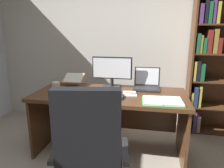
{
  "coord_description": "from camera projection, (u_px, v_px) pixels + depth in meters",
  "views": [
    {
      "loc": [
        0.28,
        -1.17,
        1.47
      ],
      "look_at": [
        -0.15,
        1.09,
        0.88
      ],
      "focal_mm": 33.83,
      "sensor_mm": 36.0,
      "label": 1
    }
  ],
  "objects": [
    {
      "name": "wall_back",
      "position": [
        135.0,
        44.0,
        3.29
      ],
      "size": [
        5.12,
        0.12,
        2.51
      ],
      "primitive_type": "cube",
      "color": "beige",
      "rests_on": "ground"
    },
    {
      "name": "desk",
      "position": [
        111.0,
        107.0,
        2.59
      ],
      "size": [
        1.77,
        0.79,
        0.75
      ],
      "color": "#4C2D19",
      "rests_on": "ground"
    },
    {
      "name": "bookshelf",
      "position": [
        218.0,
        65.0,
        2.93
      ],
      "size": [
        0.99,
        0.31,
        1.93
      ],
      "color": "#4C2D19",
      "rests_on": "ground"
    },
    {
      "name": "office_chair",
      "position": [
        90.0,
        162.0,
        1.66
      ],
      "size": [
        0.67,
        0.6,
        1.09
      ],
      "rotation": [
        0.0,
        0.0,
        0.17
      ],
      "color": "#232326",
      "rests_on": "ground"
    },
    {
      "name": "monitor",
      "position": [
        112.0,
        72.0,
        2.68
      ],
      "size": [
        0.51,
        0.16,
        0.39
      ],
      "color": "#232326",
      "rests_on": "desk"
    },
    {
      "name": "laptop",
      "position": [
        147.0,
        84.0,
        2.64
      ],
      "size": [
        0.32,
        0.3,
        0.26
      ],
      "color": "#232326",
      "rests_on": "desk"
    },
    {
      "name": "keyboard",
      "position": [
        105.0,
        96.0,
        2.31
      ],
      "size": [
        0.42,
        0.15,
        0.02
      ],
      "primitive_type": "cube",
      "color": "#232326",
      "rests_on": "desk"
    },
    {
      "name": "computer_mouse",
      "position": [
        78.0,
        94.0,
        2.36
      ],
      "size": [
        0.06,
        0.1,
        0.04
      ],
      "primitive_type": "ellipsoid",
      "color": "#232326",
      "rests_on": "desk"
    },
    {
      "name": "reading_stand_with_book",
      "position": [
        73.0,
        79.0,
        2.86
      ],
      "size": [
        0.27,
        0.25,
        0.13
      ],
      "color": "#232326",
      "rests_on": "desk"
    },
    {
      "name": "open_binder",
      "position": [
        162.0,
        101.0,
        2.15
      ],
      "size": [
        0.43,
        0.32,
        0.02
      ],
      "rotation": [
        0.0,
        0.0,
        0.07
      ],
      "color": "green",
      "rests_on": "desk"
    },
    {
      "name": "notepad",
      "position": [
        130.0,
        94.0,
        2.42
      ],
      "size": [
        0.18,
        0.23,
        0.01
      ],
      "primitive_type": "cube",
      "rotation": [
        0.0,
        0.0,
        0.16
      ],
      "color": "silver",
      "rests_on": "desk"
    },
    {
      "name": "pen",
      "position": [
        132.0,
        93.0,
        2.42
      ],
      "size": [
        0.14,
        0.01,
        0.01
      ],
      "primitive_type": "cylinder",
      "rotation": [
        0.0,
        1.57,
        0.01
      ],
      "color": "maroon",
      "rests_on": "notepad"
    },
    {
      "name": "coffee_mug",
      "position": [
        56.0,
        86.0,
        2.6
      ],
      "size": [
        0.1,
        0.1,
        0.1
      ],
      "primitive_type": "cylinder",
      "color": "silver",
      "rests_on": "desk"
    }
  ]
}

